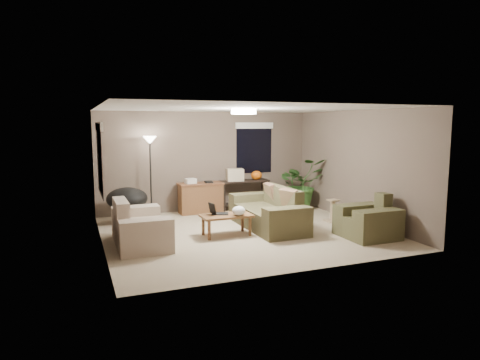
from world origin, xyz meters
name	(u,v)px	position (x,y,z in m)	size (l,w,h in m)	color
room_shell	(244,171)	(0.00, 0.00, 1.25)	(5.50, 5.50, 5.50)	tan
main_sofa	(269,214)	(0.66, 0.19, 0.29)	(0.95, 2.20, 0.85)	#46412A
throw_pillows	(280,197)	(0.92, 0.19, 0.65)	(0.34, 1.38, 0.47)	#8C7251
loveseat	(139,229)	(-2.12, -0.15, 0.30)	(0.90, 1.60, 0.85)	beige
armchair	(368,222)	(2.11, -1.25, 0.30)	(0.95, 1.00, 0.85)	brown
coffee_table	(226,218)	(-0.42, -0.13, 0.36)	(1.00, 0.55, 0.42)	brown
laptop	(217,211)	(-0.58, -0.03, 0.48)	(0.41, 0.33, 0.24)	black
plastic_bag	(239,211)	(-0.22, -0.28, 0.51)	(0.26, 0.24, 0.19)	white
desk	(201,198)	(-0.28, 2.16, 0.38)	(1.10, 0.50, 0.75)	brown
desk_papers	(194,181)	(-0.44, 2.15, 0.80)	(0.69, 0.29, 0.12)	silver
console_table	(244,192)	(0.90, 2.21, 0.44)	(1.30, 0.40, 0.75)	black
pumpkin	(256,175)	(1.25, 2.21, 0.87)	(0.28, 0.28, 0.23)	orange
cardboard_box	(235,175)	(0.65, 2.21, 0.90)	(0.41, 0.31, 0.31)	beige
papasan_chair	(127,202)	(-2.11, 1.69, 0.47)	(1.13, 1.13, 0.80)	black
floor_lamp	(150,150)	(-1.50, 2.13, 1.60)	(0.32, 0.32, 1.91)	black
ceiling_fixture	(244,111)	(0.00, 0.00, 2.44)	(0.50, 0.50, 0.10)	white
houseplant	(300,189)	(2.24, 1.66, 0.52)	(1.19, 1.33, 1.03)	#2D5923
cat_scratching_post	(333,212)	(2.24, 0.17, 0.21)	(0.32, 0.32, 0.50)	tan
window_left	(99,147)	(-2.73, 0.30, 1.78)	(0.05, 1.56, 1.33)	black
window_back	(254,139)	(1.30, 2.48, 1.79)	(1.06, 0.05, 1.33)	black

